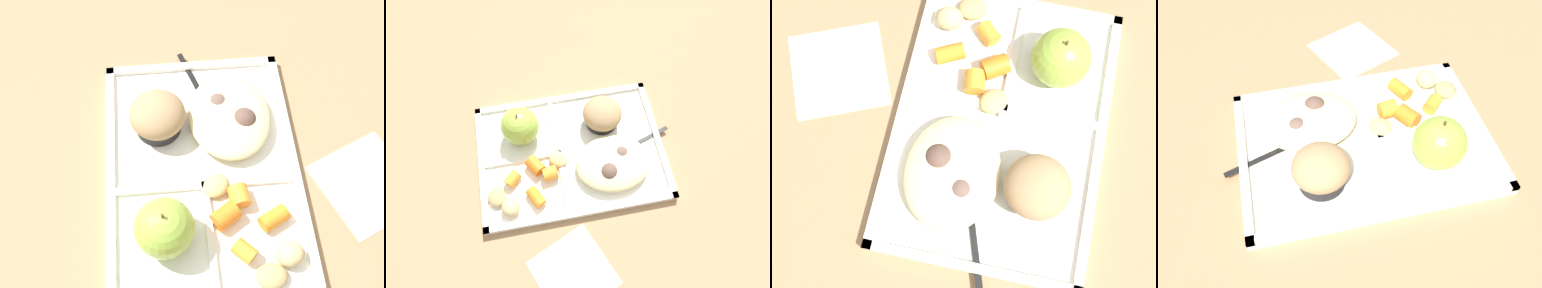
% 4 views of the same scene
% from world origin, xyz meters
% --- Properties ---
extents(ground, '(6.00, 6.00, 0.00)m').
position_xyz_m(ground, '(0.00, 0.00, 0.00)').
color(ground, '#997551').
extents(lunch_tray, '(0.37, 0.26, 0.02)m').
position_xyz_m(lunch_tray, '(-0.00, 0.00, 0.01)').
color(lunch_tray, white).
rests_on(lunch_tray, ground).
extents(green_apple, '(0.08, 0.08, 0.08)m').
position_xyz_m(green_apple, '(-0.09, 0.06, 0.05)').
color(green_apple, '#93B742').
rests_on(green_apple, lunch_tray).
extents(bran_muffin, '(0.08, 0.08, 0.06)m').
position_xyz_m(bran_muffin, '(0.07, 0.06, 0.04)').
color(bran_muffin, black).
rests_on(bran_muffin, lunch_tray).
extents(carrot_slice_small, '(0.04, 0.04, 0.03)m').
position_xyz_m(carrot_slice_small, '(-0.07, -0.02, 0.02)').
color(carrot_slice_small, orange).
rests_on(carrot_slice_small, lunch_tray).
extents(carrot_slice_back, '(0.03, 0.03, 0.03)m').
position_xyz_m(carrot_slice_back, '(-0.05, -0.04, 0.02)').
color(carrot_slice_back, orange).
rests_on(carrot_slice_back, lunch_tray).
extents(carrot_slice_near_corner, '(0.03, 0.04, 0.02)m').
position_xyz_m(carrot_slice_near_corner, '(-0.12, -0.04, 0.02)').
color(carrot_slice_near_corner, orange).
rests_on(carrot_slice_near_corner, lunch_tray).
extents(carrot_slice_diagonal, '(0.04, 0.04, 0.02)m').
position_xyz_m(carrot_slice_diagonal, '(-0.08, -0.08, 0.02)').
color(carrot_slice_diagonal, orange).
rests_on(carrot_slice_diagonal, lunch_tray).
extents(potato_chunk_small, '(0.05, 0.05, 0.02)m').
position_xyz_m(potato_chunk_small, '(-0.03, -0.01, 0.02)').
color(potato_chunk_small, tan).
rests_on(potato_chunk_small, lunch_tray).
extents(potato_chunk_large, '(0.04, 0.04, 0.03)m').
position_xyz_m(potato_chunk_large, '(-0.13, -0.09, 0.02)').
color(potato_chunk_large, tan).
rests_on(potato_chunk_large, lunch_tray).
extents(potato_chunk_browned, '(0.03, 0.04, 0.02)m').
position_xyz_m(potato_chunk_browned, '(-0.15, -0.07, 0.02)').
color(potato_chunk_browned, tan).
rests_on(potato_chunk_browned, lunch_tray).
extents(egg_noodle_pile, '(0.14, 0.12, 0.03)m').
position_xyz_m(egg_noodle_pile, '(0.07, -0.05, 0.03)').
color(egg_noodle_pile, beige).
rests_on(egg_noodle_pile, lunch_tray).
extents(meatball_side, '(0.04, 0.04, 0.04)m').
position_xyz_m(meatball_side, '(0.09, -0.03, 0.03)').
color(meatball_side, brown).
rests_on(meatball_side, lunch_tray).
extents(meatball_back, '(0.04, 0.04, 0.04)m').
position_xyz_m(meatball_back, '(0.06, -0.06, 0.03)').
color(meatball_back, brown).
rests_on(meatball_back, lunch_tray).
extents(plastic_fork, '(0.15, 0.06, 0.00)m').
position_xyz_m(plastic_fork, '(0.12, -0.02, 0.01)').
color(plastic_fork, black).
rests_on(plastic_fork, lunch_tray).
extents(paper_napkin, '(0.16, 0.16, 0.00)m').
position_xyz_m(paper_napkin, '(-0.04, -0.22, 0.00)').
color(paper_napkin, white).
rests_on(paper_napkin, ground).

